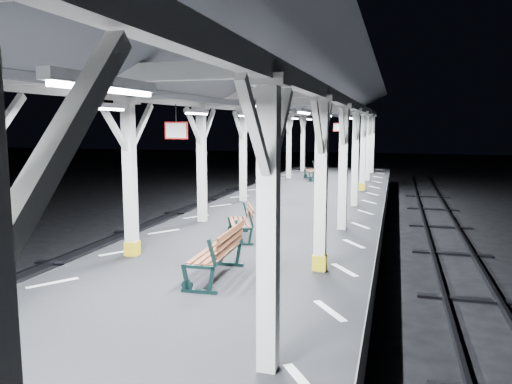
% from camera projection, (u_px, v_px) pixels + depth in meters
% --- Properties ---
extents(ground, '(120.00, 120.00, 0.00)m').
position_uv_depth(ground, '(181.00, 354.00, 8.31)').
color(ground, black).
rests_on(ground, ground).
extents(platform, '(6.00, 50.00, 1.00)m').
position_uv_depth(platform, '(181.00, 325.00, 8.24)').
color(platform, black).
rests_on(platform, ground).
extents(hazard_stripes_left, '(1.00, 48.00, 0.01)m').
position_uv_depth(hazard_stripes_left, '(53.00, 283.00, 8.83)').
color(hazard_stripes_left, silver).
rests_on(hazard_stripes_left, platform).
extents(hazard_stripes_right, '(1.00, 48.00, 0.01)m').
position_uv_depth(hazard_stripes_right, '(330.00, 311.00, 7.52)').
color(hazard_stripes_right, silver).
rests_on(hazard_stripes_right, platform).
extents(canopy, '(5.40, 49.00, 4.65)m').
position_uv_depth(canopy, '(175.00, 74.00, 7.67)').
color(canopy, silver).
rests_on(canopy, platform).
extents(bench_mid, '(0.72, 1.77, 0.95)m').
position_uv_depth(bench_mid, '(220.00, 252.00, 9.01)').
color(bench_mid, black).
rests_on(bench_mid, platform).
extents(bench_far, '(1.07, 1.60, 0.81)m').
position_uv_depth(bench_far, '(243.00, 221.00, 12.23)').
color(bench_far, black).
rests_on(bench_far, platform).
extents(bench_extra, '(1.12, 1.81, 0.92)m').
position_uv_depth(bench_extra, '(314.00, 170.00, 25.11)').
color(bench_extra, black).
rests_on(bench_extra, platform).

